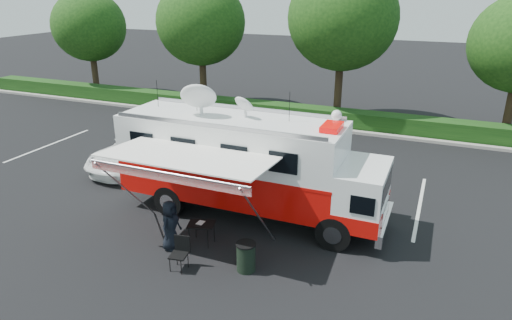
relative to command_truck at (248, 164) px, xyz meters
The scene contains 10 objects.
ground_plane 1.91m from the command_truck, ahead, with size 120.00×120.00×0.00m, color black.
back_border 13.33m from the command_truck, 84.58° to the left, with size 60.00×6.14×8.87m.
stall_lines 3.58m from the command_truck, 97.96° to the left, with size 24.12×5.50×0.01m.
command_truck is the anchor object (origin of this frame).
awning 2.93m from the command_truck, 107.41° to the right, with size 5.06×2.61×3.05m.
white_suv 7.07m from the command_truck, 159.16° to the left, with size 2.45×5.32×1.48m, color white.
person 3.76m from the command_truck, 113.30° to the right, with size 0.78×0.51×1.60m, color black.
folding_table 2.73m from the command_truck, 103.76° to the right, with size 0.94×0.77×0.69m.
folding_chair 4.01m from the command_truck, 97.18° to the right, with size 0.54×0.56×0.98m.
trash_bin 3.71m from the command_truck, 67.57° to the right, with size 0.58×0.58×0.87m.
Camera 1 is at (5.75, -13.25, 7.60)m, focal length 32.00 mm.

